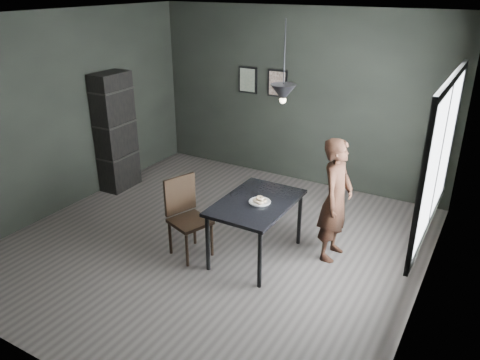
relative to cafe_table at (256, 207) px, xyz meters
The scene contains 13 objects.
ground 0.90m from the cafe_table, behind, with size 5.00×5.00×0.00m, color #35302D.
back_wall 2.67m from the cafe_table, 103.50° to the left, with size 5.00×0.10×2.80m, color black.
ceiling 2.21m from the cafe_table, behind, with size 5.00×5.00×0.02m.
window_assembly 2.10m from the cafe_table, ahead, with size 0.04×1.96×1.56m.
cafe_table is the anchor object (origin of this frame).
white_plate 0.10m from the cafe_table, 15.70° to the right, with size 0.23×0.23×0.01m, color silver.
donut_pile 0.13m from the cafe_table, 15.70° to the right, with size 0.17×0.17×0.07m.
woman 0.95m from the cafe_table, 30.94° to the left, with size 0.56×0.36×1.52m, color black.
wood_chair 0.87m from the cafe_table, 156.64° to the right, with size 0.55×0.55×0.99m.
shelf_unit 3.02m from the cafe_table, 165.81° to the left, with size 0.35×0.62×1.87m, color black.
pendant_lamp 1.41m from the cafe_table, 21.80° to the left, with size 0.28×0.28×0.86m.
framed_print_left 3.03m from the cafe_table, 121.30° to the left, with size 0.34×0.04×0.44m.
framed_print_right 2.80m from the cafe_table, 111.06° to the left, with size 0.34×0.04×0.44m.
Camera 1 is at (2.92, -4.39, 3.17)m, focal length 35.00 mm.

